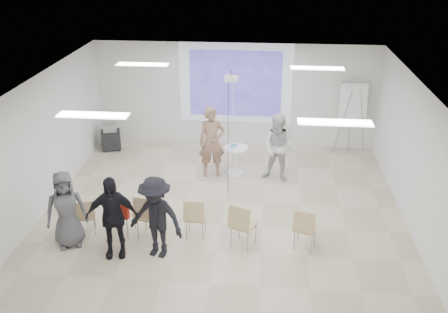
# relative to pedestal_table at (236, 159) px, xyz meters

# --- Properties ---
(floor) EXTENTS (8.00, 9.00, 0.10)m
(floor) POSITION_rel_pedestal_table_xyz_m (-0.15, -2.50, -0.48)
(floor) COLOR beige
(floor) RESTS_ON ground
(ceiling) EXTENTS (8.00, 9.00, 0.10)m
(ceiling) POSITION_rel_pedestal_table_xyz_m (-0.15, -2.50, 2.62)
(ceiling) COLOR white
(ceiling) RESTS_ON wall_back
(wall_back) EXTENTS (8.00, 0.10, 3.00)m
(wall_back) POSITION_rel_pedestal_table_xyz_m (-0.15, 2.05, 1.07)
(wall_back) COLOR silver
(wall_back) RESTS_ON floor
(wall_left) EXTENTS (0.10, 9.00, 3.00)m
(wall_left) POSITION_rel_pedestal_table_xyz_m (-4.20, -2.50, 1.07)
(wall_left) COLOR silver
(wall_left) RESTS_ON floor
(wall_right) EXTENTS (0.10, 9.00, 3.00)m
(wall_right) POSITION_rel_pedestal_table_xyz_m (3.90, -2.50, 1.07)
(wall_right) COLOR silver
(wall_right) RESTS_ON floor
(projection_halo) EXTENTS (3.20, 0.01, 2.30)m
(projection_halo) POSITION_rel_pedestal_table_xyz_m (-0.15, 1.99, 1.42)
(projection_halo) COLOR silver
(projection_halo) RESTS_ON wall_back
(projection_image) EXTENTS (2.60, 0.01, 1.90)m
(projection_image) POSITION_rel_pedestal_table_xyz_m (-0.15, 1.97, 1.42)
(projection_image) COLOR #4134B1
(projection_image) RESTS_ON wall_back
(pedestal_table) EXTENTS (0.73, 0.73, 0.77)m
(pedestal_table) POSITION_rel_pedestal_table_xyz_m (0.00, 0.00, 0.00)
(pedestal_table) COLOR white
(pedestal_table) RESTS_ON floor
(player_left) EXTENTS (0.85, 0.66, 2.08)m
(player_left) POSITION_rel_pedestal_table_xyz_m (-0.60, -0.12, 0.61)
(player_left) COLOR #8F6A57
(player_left) RESTS_ON floor
(player_right) EXTENTS (1.10, 0.97, 1.94)m
(player_right) POSITION_rel_pedestal_table_xyz_m (1.08, -0.24, 0.54)
(player_right) COLOR silver
(player_right) RESTS_ON floor
(controller_left) EXTENTS (0.07, 0.13, 0.04)m
(controller_left) POSITION_rel_pedestal_table_xyz_m (-0.42, 0.13, 0.94)
(controller_left) COLOR white
(controller_left) RESTS_ON player_left
(controller_right) EXTENTS (0.07, 0.12, 0.04)m
(controller_right) POSITION_rel_pedestal_table_xyz_m (0.90, 0.01, 0.88)
(controller_right) COLOR white
(controller_right) RESTS_ON player_right
(chair_far_left) EXTENTS (0.49, 0.51, 0.81)m
(chair_far_left) POSITION_rel_pedestal_table_xyz_m (-2.88, -3.11, 0.05)
(chair_far_left) COLOR tan
(chair_far_left) RESTS_ON floor
(chair_left_mid) EXTENTS (0.53, 0.56, 0.99)m
(chair_left_mid) POSITION_rel_pedestal_table_xyz_m (-2.17, -3.09, 0.15)
(chair_left_mid) COLOR tan
(chair_left_mid) RESTS_ON floor
(chair_left_inner) EXTENTS (0.55, 0.58, 0.99)m
(chair_left_inner) POSITION_rel_pedestal_table_xyz_m (-1.58, -3.15, 0.16)
(chair_left_inner) COLOR tan
(chair_left_inner) RESTS_ON floor
(chair_center) EXTENTS (0.43, 0.46, 0.90)m
(chair_center) POSITION_rel_pedestal_table_xyz_m (-0.63, -3.04, 0.10)
(chair_center) COLOR tan
(chair_center) RESTS_ON floor
(chair_right_inner) EXTENTS (0.62, 0.63, 0.98)m
(chair_right_inner) POSITION_rel_pedestal_table_xyz_m (0.34, -3.31, 0.15)
(chair_right_inner) COLOR tan
(chair_right_inner) RESTS_ON floor
(chair_right_far) EXTENTS (0.53, 0.56, 0.91)m
(chair_right_far) POSITION_rel_pedestal_table_xyz_m (1.57, -3.27, 0.11)
(chair_right_far) COLOR tan
(chair_right_far) RESTS_ON floor
(red_jacket) EXTENTS (0.46, 0.17, 0.42)m
(red_jacket) POSITION_rel_pedestal_table_xyz_m (-2.16, -3.22, 0.29)
(red_jacket) COLOR #A11F13
(red_jacket) RESTS_ON chair_left_mid
(laptop) EXTENTS (0.41, 0.33, 0.03)m
(laptop) POSITION_rel_pedestal_table_xyz_m (-1.56, -3.04, 0.10)
(laptop) COLOR black
(laptop) RESTS_ON chair_left_inner
(audience_left) EXTENTS (1.21, 0.84, 1.93)m
(audience_left) POSITION_rel_pedestal_table_xyz_m (-2.11, -3.75, 0.53)
(audience_left) COLOR black
(audience_left) RESTS_ON floor
(audience_mid) EXTENTS (1.37, 0.98, 1.90)m
(audience_mid) POSITION_rel_pedestal_table_xyz_m (-1.27, -3.70, 0.52)
(audience_mid) COLOR black
(audience_mid) RESTS_ON floor
(audience_outer) EXTENTS (1.04, 0.87, 1.81)m
(audience_outer) POSITION_rel_pedestal_table_xyz_m (-3.10, -3.50, 0.47)
(audience_outer) COLOR #5A595E
(audience_outer) RESTS_ON floor
(flipchart_easel) EXTENTS (0.90, 0.68, 2.07)m
(flipchart_easel) POSITION_rel_pedestal_table_xyz_m (3.13, 1.74, 1.10)
(flipchart_easel) COLOR gray
(flipchart_easel) RESTS_ON floor
(av_cart) EXTENTS (0.63, 0.56, 0.80)m
(av_cart) POSITION_rel_pedestal_table_xyz_m (-3.69, 1.28, -0.06)
(av_cart) COLOR black
(av_cart) RESTS_ON floor
(ceiling_projector) EXTENTS (0.30, 0.25, 3.00)m
(ceiling_projector) POSITION_rel_pedestal_table_xyz_m (-0.06, -1.01, 2.26)
(ceiling_projector) COLOR white
(ceiling_projector) RESTS_ON ceiling
(fluor_panel_nw) EXTENTS (1.20, 0.30, 0.02)m
(fluor_panel_nw) POSITION_rel_pedestal_table_xyz_m (-2.15, -0.50, 2.54)
(fluor_panel_nw) COLOR white
(fluor_panel_nw) RESTS_ON ceiling
(fluor_panel_ne) EXTENTS (1.20, 0.30, 0.02)m
(fluor_panel_ne) POSITION_rel_pedestal_table_xyz_m (1.85, -0.50, 2.54)
(fluor_panel_ne) COLOR white
(fluor_panel_ne) RESTS_ON ceiling
(fluor_panel_sw) EXTENTS (1.20, 0.30, 0.02)m
(fluor_panel_sw) POSITION_rel_pedestal_table_xyz_m (-2.15, -4.00, 2.54)
(fluor_panel_sw) COLOR white
(fluor_panel_sw) RESTS_ON ceiling
(fluor_panel_se) EXTENTS (1.20, 0.30, 0.02)m
(fluor_panel_se) POSITION_rel_pedestal_table_xyz_m (1.85, -4.00, 2.54)
(fluor_panel_se) COLOR white
(fluor_panel_se) RESTS_ON ceiling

